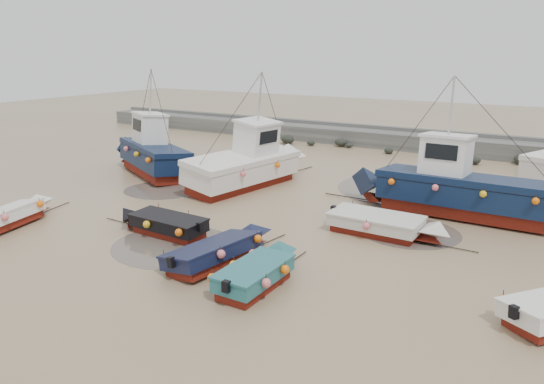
{
  "coord_description": "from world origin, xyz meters",
  "views": [
    {
      "loc": [
        11.3,
        -17.12,
        7.42
      ],
      "look_at": [
        -0.09,
        1.81,
        1.4
      ],
      "focal_mm": 35.0,
      "sensor_mm": 36.0,
      "label": 1
    }
  ],
  "objects_px": {
    "dinghy_5": "(384,223)",
    "person": "(260,185)",
    "dinghy_1": "(222,248)",
    "dinghy_0": "(9,215)",
    "cabin_boat_2": "(451,186)",
    "dinghy_4": "(162,221)",
    "cabin_boat_1": "(249,162)",
    "dinghy_2": "(260,269)",
    "cabin_boat_0": "(149,151)"
  },
  "relations": [
    {
      "from": "dinghy_5",
      "to": "person",
      "type": "xyz_separation_m",
      "value": [
        -8.73,
        4.3,
        -0.55
      ]
    },
    {
      "from": "dinghy_1",
      "to": "person",
      "type": "bearing_deg",
      "value": 123.58
    },
    {
      "from": "dinghy_0",
      "to": "cabin_boat_2",
      "type": "xyz_separation_m",
      "value": [
        15.72,
        11.6,
        0.77
      ]
    },
    {
      "from": "cabin_boat_2",
      "to": "person",
      "type": "distance_m",
      "value": 10.41
    },
    {
      "from": "dinghy_0",
      "to": "person",
      "type": "xyz_separation_m",
      "value": [
        5.39,
        11.54,
        -0.54
      ]
    },
    {
      "from": "dinghy_4",
      "to": "cabin_boat_2",
      "type": "xyz_separation_m",
      "value": [
        9.49,
        8.88,
        0.76
      ]
    },
    {
      "from": "dinghy_0",
      "to": "cabin_boat_1",
      "type": "height_order",
      "value": "cabin_boat_1"
    },
    {
      "from": "dinghy_4",
      "to": "cabin_boat_1",
      "type": "relative_size",
      "value": 0.55
    },
    {
      "from": "dinghy_2",
      "to": "person",
      "type": "height_order",
      "value": "dinghy_2"
    },
    {
      "from": "dinghy_0",
      "to": "dinghy_5",
      "type": "relative_size",
      "value": 1.0
    },
    {
      "from": "dinghy_0",
      "to": "dinghy_4",
      "type": "relative_size",
      "value": 1.08
    },
    {
      "from": "dinghy_0",
      "to": "cabin_boat_2",
      "type": "relative_size",
      "value": 0.56
    },
    {
      "from": "dinghy_1",
      "to": "cabin_boat_2",
      "type": "distance_m",
      "value": 11.55
    },
    {
      "from": "dinghy_0",
      "to": "dinghy_5",
      "type": "height_order",
      "value": "same"
    },
    {
      "from": "dinghy_4",
      "to": "cabin_boat_2",
      "type": "distance_m",
      "value": 13.02
    },
    {
      "from": "dinghy_2",
      "to": "cabin_boat_0",
      "type": "bearing_deg",
      "value": 144.7
    },
    {
      "from": "cabin_boat_1",
      "to": "cabin_boat_0",
      "type": "bearing_deg",
      "value": -165.76
    },
    {
      "from": "cabin_boat_0",
      "to": "cabin_boat_1",
      "type": "bearing_deg",
      "value": -57.36
    },
    {
      "from": "cabin_boat_2",
      "to": "dinghy_2",
      "type": "bearing_deg",
      "value": 163.57
    },
    {
      "from": "cabin_boat_0",
      "to": "person",
      "type": "distance_m",
      "value": 7.49
    },
    {
      "from": "dinghy_2",
      "to": "dinghy_5",
      "type": "distance_m",
      "value": 6.85
    },
    {
      "from": "dinghy_0",
      "to": "person",
      "type": "bearing_deg",
      "value": 52.52
    },
    {
      "from": "dinghy_1",
      "to": "dinghy_4",
      "type": "xyz_separation_m",
      "value": [
        -3.92,
        1.21,
        0.01
      ]
    },
    {
      "from": "dinghy_5",
      "to": "cabin_boat_2",
      "type": "bearing_deg",
      "value": 161.49
    },
    {
      "from": "dinghy_2",
      "to": "person",
      "type": "xyz_separation_m",
      "value": [
        -6.9,
        10.9,
        -0.57
      ]
    },
    {
      "from": "dinghy_1",
      "to": "dinghy_4",
      "type": "distance_m",
      "value": 4.11
    },
    {
      "from": "dinghy_2",
      "to": "dinghy_4",
      "type": "relative_size",
      "value": 0.92
    },
    {
      "from": "dinghy_4",
      "to": "dinghy_5",
      "type": "relative_size",
      "value": 0.92
    },
    {
      "from": "cabin_boat_1",
      "to": "dinghy_0",
      "type": "bearing_deg",
      "value": -104.66
    },
    {
      "from": "dinghy_2",
      "to": "cabin_boat_0",
      "type": "height_order",
      "value": "cabin_boat_0"
    },
    {
      "from": "dinghy_0",
      "to": "cabin_boat_1",
      "type": "relative_size",
      "value": 0.6
    },
    {
      "from": "cabin_boat_0",
      "to": "cabin_boat_2",
      "type": "height_order",
      "value": "same"
    },
    {
      "from": "cabin_boat_2",
      "to": "dinghy_1",
      "type": "bearing_deg",
      "value": 152.07
    },
    {
      "from": "dinghy_1",
      "to": "dinghy_2",
      "type": "bearing_deg",
      "value": -13.84
    },
    {
      "from": "cabin_boat_1",
      "to": "cabin_boat_2",
      "type": "height_order",
      "value": "same"
    },
    {
      "from": "dinghy_5",
      "to": "cabin_boat_0",
      "type": "relative_size",
      "value": 0.68
    },
    {
      "from": "dinghy_1",
      "to": "person",
      "type": "xyz_separation_m",
      "value": [
        -4.77,
        10.04,
        -0.55
      ]
    },
    {
      "from": "cabin_boat_1",
      "to": "dinghy_4",
      "type": "bearing_deg",
      "value": -72.06
    },
    {
      "from": "cabin_boat_1",
      "to": "person",
      "type": "bearing_deg",
      "value": 44.99
    },
    {
      "from": "dinghy_1",
      "to": "cabin_boat_1",
      "type": "relative_size",
      "value": 0.58
    },
    {
      "from": "cabin_boat_0",
      "to": "cabin_boat_1",
      "type": "height_order",
      "value": "same"
    },
    {
      "from": "dinghy_4",
      "to": "cabin_boat_0",
      "type": "relative_size",
      "value": 0.62
    },
    {
      "from": "dinghy_5",
      "to": "cabin_boat_1",
      "type": "bearing_deg",
      "value": -111.49
    },
    {
      "from": "dinghy_2",
      "to": "cabin_boat_0",
      "type": "relative_size",
      "value": 0.58
    },
    {
      "from": "dinghy_1",
      "to": "cabin_boat_0",
      "type": "xyz_separation_m",
      "value": [
        -12.07,
        9.05,
        0.81
      ]
    },
    {
      "from": "dinghy_0",
      "to": "dinghy_1",
      "type": "height_order",
      "value": "same"
    },
    {
      "from": "dinghy_1",
      "to": "dinghy_5",
      "type": "height_order",
      "value": "same"
    },
    {
      "from": "dinghy_4",
      "to": "person",
      "type": "relative_size",
      "value": 3.33
    },
    {
      "from": "dinghy_1",
      "to": "cabin_boat_0",
      "type": "distance_m",
      "value": 15.11
    },
    {
      "from": "dinghy_5",
      "to": "cabin_boat_1",
      "type": "distance_m",
      "value": 10.06
    }
  ]
}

